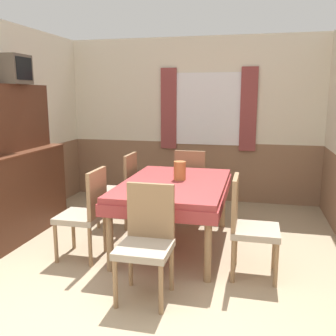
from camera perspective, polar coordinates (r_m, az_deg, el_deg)
wall_back at (r=6.10m, az=3.86°, el=7.33°), size 4.45×0.09×2.60m
wall_left at (r=5.11m, az=-23.67°, el=5.59°), size 0.05×4.20×2.60m
dining_table at (r=4.20m, az=1.00°, el=-3.44°), size 1.15×1.70×0.76m
chair_left_near at (r=4.01m, az=-12.34°, el=-6.42°), size 0.44×0.44×0.96m
chair_left_far at (r=4.95m, az=-7.08°, el=-2.90°), size 0.44×0.44×0.96m
chair_head_window at (r=5.28m, az=3.54°, el=-1.95°), size 0.44×0.44×0.96m
chair_right_near at (r=3.64m, az=12.09°, el=-8.23°), size 0.44×0.44×0.96m
chair_head_near at (r=3.22m, az=-3.26°, el=-10.59°), size 0.44×0.44×0.96m
sideboard at (r=4.88m, az=-22.22°, el=-0.78°), size 0.46×1.54×1.83m
tv at (r=4.85m, az=-22.47°, el=13.73°), size 0.29×0.36×0.34m
vase at (r=4.24m, az=1.81°, el=-0.40°), size 0.14×0.14×0.21m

